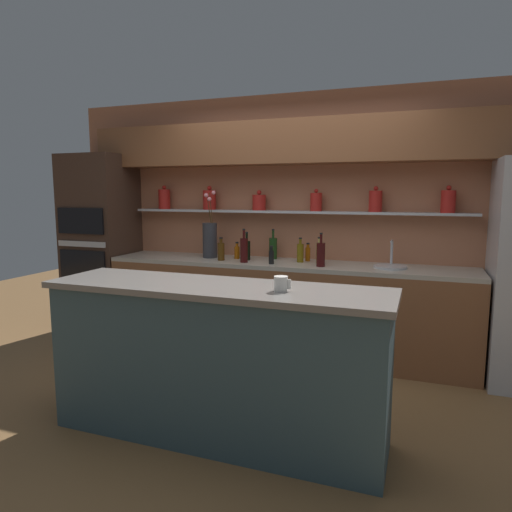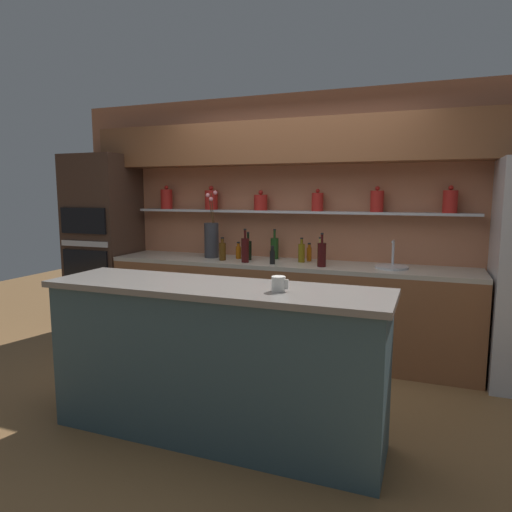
% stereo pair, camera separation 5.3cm
% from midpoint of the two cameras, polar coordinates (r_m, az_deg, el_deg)
% --- Properties ---
extents(ground_plane, '(12.00, 12.00, 0.00)m').
position_cam_midpoint_polar(ground_plane, '(3.65, -2.08, -18.13)').
color(ground_plane, brown).
extents(back_wall_unit, '(5.20, 0.44, 2.60)m').
position_cam_midpoint_polar(back_wall_unit, '(4.73, 4.88, 7.27)').
color(back_wall_unit, '#A86647').
rests_on(back_wall_unit, ground_plane).
extents(back_counter_unit, '(3.63, 0.62, 0.92)m').
position_cam_midpoint_polar(back_counter_unit, '(4.61, 3.03, -6.43)').
color(back_counter_unit, brown).
rests_on(back_counter_unit, ground_plane).
extents(island_counter, '(2.24, 0.61, 1.02)m').
position_cam_midpoint_polar(island_counter, '(3.06, -5.46, -12.97)').
color(island_counter, '#334C56').
rests_on(island_counter, ground_plane).
extents(oven_tower, '(0.70, 0.64, 2.02)m').
position_cam_midpoint_polar(oven_tower, '(5.55, -19.05, 1.37)').
color(oven_tower, '#3D281E').
rests_on(oven_tower, ground_plane).
extents(flower_vase, '(0.16, 0.15, 0.70)m').
position_cam_midpoint_polar(flower_vase, '(4.84, -6.10, 2.13)').
color(flower_vase, '#2D2D33').
rests_on(flower_vase, back_counter_unit).
extents(sink_fixture, '(0.30, 0.30, 0.25)m').
position_cam_midpoint_polar(sink_fixture, '(4.34, 16.11, -1.12)').
color(sink_fixture, '#B7B7BC').
rests_on(sink_fixture, back_counter_unit).
extents(bottle_spirit_0, '(0.07, 0.07, 0.24)m').
position_cam_midpoint_polar(bottle_spirit_0, '(4.63, -4.71, 0.63)').
color(bottle_spirit_0, '#4C2D0C').
rests_on(bottle_spirit_0, back_counter_unit).
extents(bottle_wine_1, '(0.07, 0.07, 0.29)m').
position_cam_midpoint_polar(bottle_wine_1, '(4.65, -1.49, 0.79)').
color(bottle_wine_1, black).
rests_on(bottle_wine_1, back_counter_unit).
extents(bottle_wine_2, '(0.08, 0.08, 0.31)m').
position_cam_midpoint_polar(bottle_wine_2, '(4.72, 1.83, 1.02)').
color(bottle_wine_2, '#193814').
rests_on(bottle_wine_2, back_counter_unit).
extents(bottle_sauce_3, '(0.05, 0.05, 0.18)m').
position_cam_midpoint_polar(bottle_sauce_3, '(4.60, 6.17, 0.33)').
color(bottle_sauce_3, '#9E4C0A').
rests_on(bottle_sauce_3, back_counter_unit).
extents(bottle_sauce_4, '(0.05, 0.05, 0.18)m').
position_cam_midpoint_polar(bottle_sauce_4, '(4.38, 1.58, -0.04)').
color(bottle_sauce_4, black).
rests_on(bottle_sauce_4, back_counter_unit).
extents(bottle_oil_5, '(0.07, 0.07, 0.24)m').
position_cam_midpoint_polar(bottle_oil_5, '(4.51, 5.22, 0.45)').
color(bottle_oil_5, brown).
rests_on(bottle_oil_5, back_counter_unit).
extents(bottle_sauce_6, '(0.05, 0.05, 0.18)m').
position_cam_midpoint_polar(bottle_sauce_6, '(4.36, 7.55, -0.12)').
color(bottle_sauce_6, '#9E4C0A').
rests_on(bottle_sauce_6, back_counter_unit).
extents(bottle_wine_7, '(0.07, 0.07, 0.33)m').
position_cam_midpoint_polar(bottle_wine_7, '(4.48, -1.86, 0.79)').
color(bottle_wine_7, '#380C0C').
rests_on(bottle_wine_7, back_counter_unit).
extents(bottle_sauce_8, '(0.05, 0.05, 0.18)m').
position_cam_midpoint_polar(bottle_sauce_8, '(4.74, -2.72, 0.53)').
color(bottle_sauce_8, '#9E4C0A').
rests_on(bottle_sauce_8, back_counter_unit).
extents(bottle_sauce_9, '(0.06, 0.06, 0.19)m').
position_cam_midpoint_polar(bottle_sauce_9, '(4.79, -1.91, 0.71)').
color(bottle_sauce_9, '#9E4C0A').
rests_on(bottle_sauce_9, back_counter_unit).
extents(bottle_wine_10, '(0.08, 0.08, 0.31)m').
position_cam_midpoint_polar(bottle_wine_10, '(4.27, 7.75, 0.24)').
color(bottle_wine_10, '#380C0C').
rests_on(bottle_wine_10, back_counter_unit).
extents(bottle_spirit_11, '(0.06, 0.06, 0.26)m').
position_cam_midpoint_polar(bottle_spirit_11, '(4.45, 7.57, 0.46)').
color(bottle_spirit_11, tan).
rests_on(bottle_spirit_11, back_counter_unit).
extents(coffee_mug, '(0.10, 0.08, 0.09)m').
position_cam_midpoint_polar(coffee_mug, '(2.72, 2.59, -3.47)').
color(coffee_mug, silver).
rests_on(coffee_mug, island_counter).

